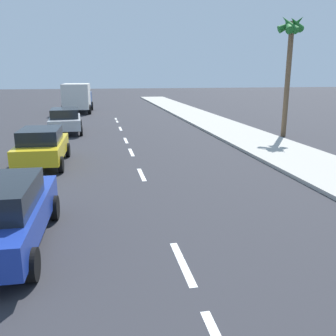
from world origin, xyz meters
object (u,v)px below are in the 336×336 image
object	(u,v)px
parked_car_silver	(65,120)
palm_tree_far	(290,41)
delivery_truck	(78,97)
parked_car_yellow	(42,146)

from	to	relation	value
parked_car_silver	palm_tree_far	bearing A→B (deg)	-20.01
palm_tree_far	delivery_truck	bearing A→B (deg)	127.39
delivery_truck	palm_tree_far	world-z (taller)	palm_tree_far
parked_car_yellow	delivery_truck	distance (m)	21.74
parked_car_silver	delivery_truck	world-z (taller)	delivery_truck
delivery_truck	palm_tree_far	distance (m)	21.74
delivery_truck	parked_car_yellow	bearing A→B (deg)	-88.99
parked_car_yellow	palm_tree_far	distance (m)	15.05
parked_car_yellow	palm_tree_far	world-z (taller)	palm_tree_far
parked_car_yellow	palm_tree_far	size ratio (longest dim) A/B	0.59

